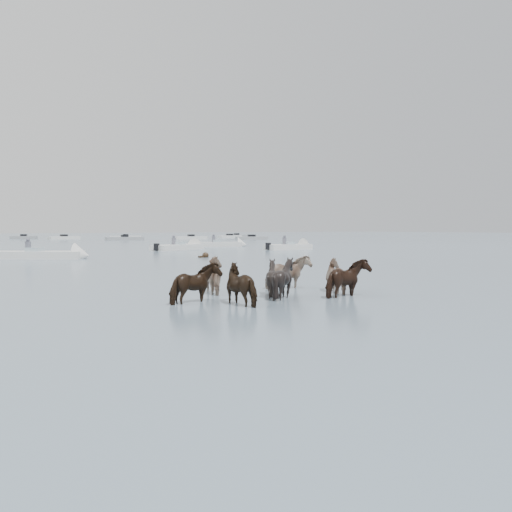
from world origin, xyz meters
TOP-DOWN VIEW (x-y plane):
  - ground at (0.00, 0.00)m, footprint 400.00×400.00m
  - pony_herd at (0.50, 0.06)m, footprint 6.17×4.04m
  - swimming_pony at (8.25, 18.99)m, footprint 0.72×0.44m
  - motorboat_b at (-0.76, 23.09)m, footprint 6.23×4.81m
  - motorboat_c at (12.71, 31.61)m, footprint 6.51×4.64m
  - motorboat_d at (21.35, 26.43)m, footprint 5.16×1.80m
  - motorboat_e at (19.58, 36.09)m, footprint 5.71×4.27m

SIDE VIEW (x-z plane):
  - ground at x=0.00m, z-range 0.00..0.00m
  - swimming_pony at x=8.25m, z-range -0.12..0.32m
  - motorboat_c at x=12.71m, z-range -0.74..1.18m
  - motorboat_b at x=-0.76m, z-range -0.74..1.18m
  - motorboat_e at x=19.58m, z-range -0.74..1.18m
  - motorboat_d at x=21.35m, z-range -0.73..1.19m
  - pony_herd at x=0.50m, z-range -0.21..1.09m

